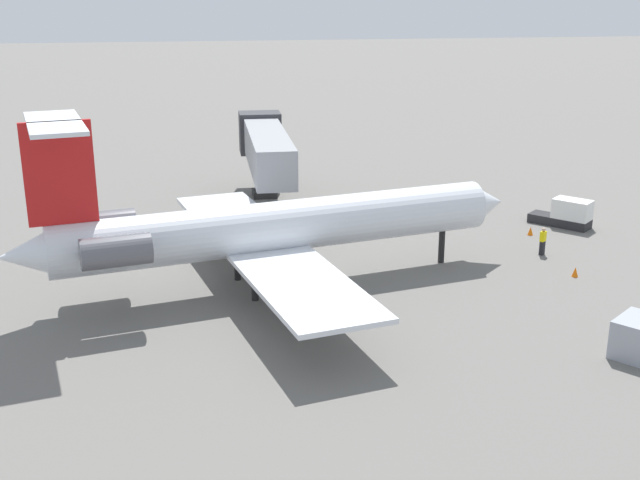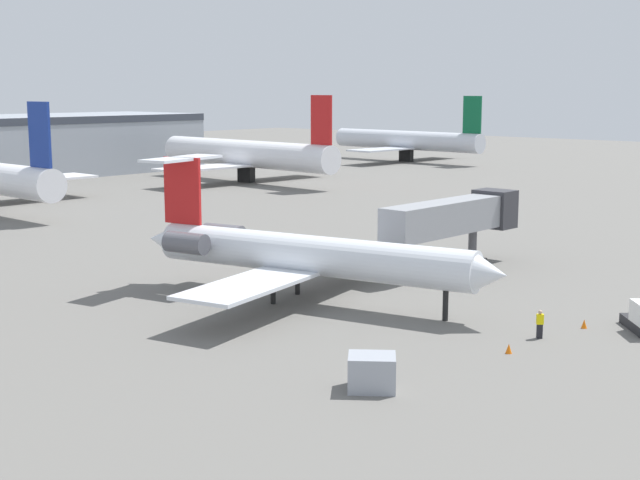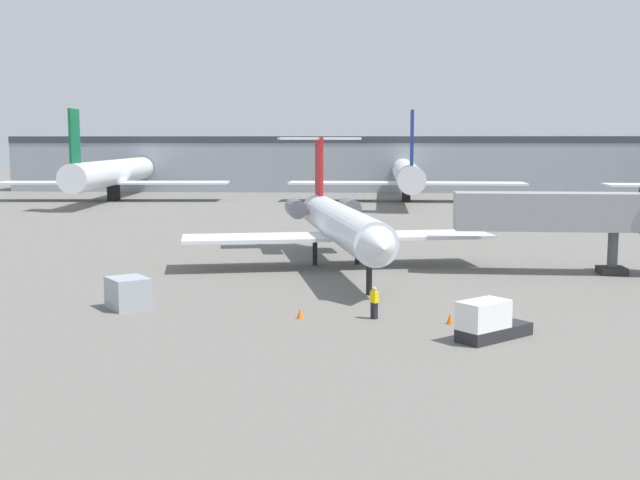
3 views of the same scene
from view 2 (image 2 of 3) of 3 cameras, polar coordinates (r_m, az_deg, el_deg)
name	(u,v)px [view 2 (image 2 of 3)]	position (r m, az deg, el deg)	size (l,w,h in m)	color
ground_plane	(354,307)	(59.57, 2.20, -4.34)	(400.00, 400.00, 0.10)	#66635E
regional_jet	(299,253)	(60.42, -1.35, -0.84)	(23.03, 27.63, 9.50)	silver
jet_bridge	(458,216)	(72.35, 8.88, 1.52)	(15.40, 3.31, 5.94)	gray
ground_crew_marshaller	(540,324)	(53.42, 13.95, -5.26)	(0.46, 0.47, 1.69)	black
cargo_container_uld	(372,372)	(43.33, 3.35, -8.49)	(2.92, 2.99, 1.72)	#999EA8
traffic_cone_near	(584,324)	(56.48, 16.61, -5.19)	(0.36, 0.36, 0.55)	orange
traffic_cone_mid	(509,349)	(50.21, 12.04, -6.84)	(0.36, 0.36, 0.55)	orange
parked_airliner_east_mid	(247,154)	(139.14, -4.73, 5.51)	(31.57, 37.40, 13.57)	white
parked_airliner_east_end	(407,141)	(179.91, 5.63, 6.37)	(29.85, 35.38, 13.16)	silver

